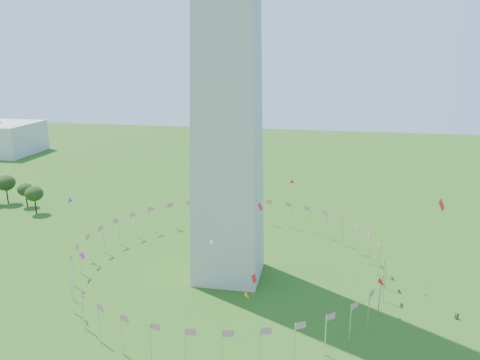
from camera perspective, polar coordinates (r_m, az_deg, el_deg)
name	(u,v)px	position (r m, az deg, el deg)	size (l,w,h in m)	color
flag_ring	(229,259)	(126.72, -1.36, -9.63)	(80.24, 80.24, 9.00)	silver
kites_aloft	(263,258)	(95.28, 2.76, -9.48)	(113.89, 71.08, 33.87)	red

